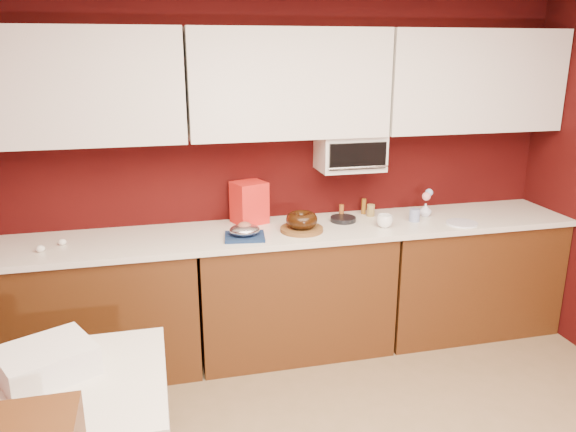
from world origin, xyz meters
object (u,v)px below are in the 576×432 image
(bundt_cake, at_px, (302,220))
(blue_jar, at_px, (415,215))
(pandoro_box, at_px, (249,202))
(coffee_mug, at_px, (385,220))
(flower_vase, at_px, (425,209))
(foil_ham_nest, at_px, (245,230))
(toaster_oven, at_px, (350,152))
(newspaper_stack, at_px, (46,361))

(bundt_cake, bearing_deg, blue_jar, 2.35)
(pandoro_box, bearing_deg, coffee_mug, -39.75)
(pandoro_box, relative_size, blue_jar, 3.26)
(coffee_mug, xyz_separation_m, flower_vase, (0.39, 0.18, 0.00))
(foil_ham_nest, bearing_deg, blue_jar, 4.04)
(toaster_oven, relative_size, pandoro_box, 1.55)
(bundt_cake, relative_size, flower_vase, 1.98)
(coffee_mug, relative_size, flower_vase, 0.98)
(bundt_cake, xyz_separation_m, blue_jar, (0.83, 0.03, -0.04))
(newspaper_stack, bearing_deg, coffee_mug, 29.61)
(coffee_mug, bearing_deg, pandoro_box, 159.68)
(pandoro_box, relative_size, flower_vase, 2.72)
(blue_jar, distance_m, newspaper_stack, 2.57)
(flower_vase, relative_size, newspaper_stack, 0.30)
(bundt_cake, height_order, foil_ham_nest, bundt_cake)
(bundt_cake, bearing_deg, newspaper_stack, -140.29)
(foil_ham_nest, bearing_deg, bundt_cake, 7.60)
(toaster_oven, xyz_separation_m, newspaper_stack, (-1.83, -1.42, -0.56))
(flower_vase, bearing_deg, toaster_oven, 168.78)
(bundt_cake, bearing_deg, pandoro_box, 137.58)
(toaster_oven, distance_m, coffee_mug, 0.54)
(foil_ham_nest, distance_m, flower_vase, 1.37)
(coffee_mug, bearing_deg, toaster_oven, 119.41)
(foil_ham_nest, relative_size, pandoro_box, 0.68)
(bundt_cake, distance_m, coffee_mug, 0.58)
(blue_jar, distance_m, flower_vase, 0.16)
(flower_vase, height_order, newspaper_stack, flower_vase)
(coffee_mug, bearing_deg, foil_ham_nest, -179.71)
(foil_ham_nest, distance_m, pandoro_box, 0.35)
(toaster_oven, height_order, foil_ham_nest, toaster_oven)
(bundt_cake, distance_m, pandoro_box, 0.42)
(blue_jar, relative_size, flower_vase, 0.83)
(pandoro_box, bearing_deg, flower_vase, -26.05)
(foil_ham_nest, xyz_separation_m, newspaper_stack, (-1.03, -1.13, -0.14))
(coffee_mug, height_order, blue_jar, coffee_mug)
(pandoro_box, xyz_separation_m, flower_vase, (1.27, -0.15, -0.09))
(bundt_cake, bearing_deg, flower_vase, 7.65)
(flower_vase, bearing_deg, newspaper_stack, -151.23)
(toaster_oven, bearing_deg, bundt_cake, -149.76)
(foil_ham_nest, relative_size, blue_jar, 2.20)
(foil_ham_nest, xyz_separation_m, pandoro_box, (0.09, 0.33, 0.09))
(toaster_oven, relative_size, foil_ham_nest, 2.29)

